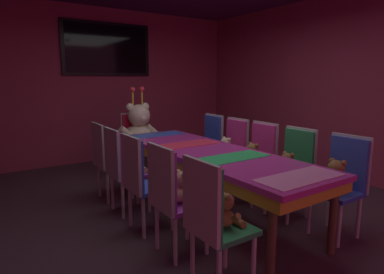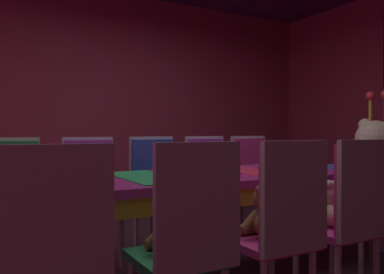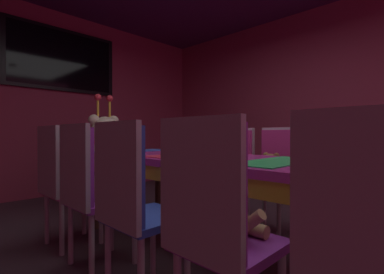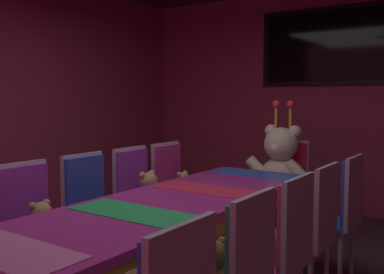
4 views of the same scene
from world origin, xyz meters
name	(u,v)px [view 2 (image 2 of 4)]	position (x,y,z in m)	size (l,w,h in m)	color
wall_left	(96,102)	(-2.60, 0.00, 1.40)	(0.12, 6.40, 2.80)	#99334C
banquet_table	(201,186)	(0.00, 0.00, 0.66)	(0.90, 2.88, 0.75)	#B22D8C
chair_left_0	(12,191)	(-0.82, -1.11, 0.60)	(0.42, 0.41, 0.98)	#268C4C
teddy_left_0	(14,197)	(-0.68, -1.11, 0.57)	(0.22, 0.28, 0.26)	brown
chair_left_1	(90,186)	(-0.82, -0.54, 0.60)	(0.42, 0.41, 0.98)	purple
teddy_left_1	(95,190)	(-0.68, -0.54, 0.58)	(0.23, 0.30, 0.28)	tan
chair_left_2	(155,181)	(-0.84, 0.03, 0.60)	(0.42, 0.41, 0.98)	#2D47B2
chair_left_3	(209,178)	(-0.83, 0.57, 0.60)	(0.42, 0.41, 0.98)	purple
teddy_left_3	(217,179)	(-0.68, 0.57, 0.60)	(0.27, 0.35, 0.33)	tan
chair_left_4	(253,175)	(-0.82, 1.08, 0.60)	(0.42, 0.41, 0.98)	#CC338C
teddy_left_4	(262,179)	(-0.67, 1.08, 0.57)	(0.21, 0.28, 0.26)	tan
chair_right_0	(53,250)	(0.81, -1.11, 0.60)	(0.42, 0.41, 0.98)	#2D47B2
teddy_right_0	(46,241)	(0.67, -1.11, 0.59)	(0.26, 0.33, 0.32)	brown
chair_right_1	(190,230)	(0.81, -0.53, 0.60)	(0.42, 0.41, 0.98)	#268C4C
teddy_right_1	(175,228)	(0.66, -0.53, 0.58)	(0.23, 0.29, 0.27)	brown
chair_right_2	(284,217)	(0.81, 0.01, 0.60)	(0.42, 0.41, 0.98)	#CC338C
teddy_right_2	(266,215)	(0.67, 0.01, 0.58)	(0.24, 0.31, 0.29)	brown
chair_right_3	(353,208)	(0.81, 0.52, 0.60)	(0.42, 0.41, 0.98)	#CC338C
teddy_right_3	(332,206)	(0.67, 0.52, 0.58)	(0.23, 0.30, 0.28)	beige
king_teddy_bear	(374,161)	(0.00, 1.81, 0.76)	(0.73, 0.57, 0.94)	beige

